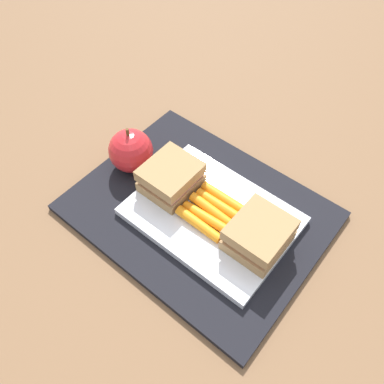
% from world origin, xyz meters
% --- Properties ---
extents(ground_plane, '(2.40, 2.40, 0.00)m').
position_xyz_m(ground_plane, '(0.00, 0.00, 0.00)').
color(ground_plane, brown).
extents(lunchbag_mat, '(0.36, 0.28, 0.01)m').
position_xyz_m(lunchbag_mat, '(0.00, 0.00, 0.01)').
color(lunchbag_mat, black).
rests_on(lunchbag_mat, ground_plane).
extents(food_tray, '(0.23, 0.17, 0.01)m').
position_xyz_m(food_tray, '(-0.03, 0.00, 0.02)').
color(food_tray, white).
rests_on(food_tray, lunchbag_mat).
extents(sandwich_half_left, '(0.07, 0.08, 0.04)m').
position_xyz_m(sandwich_half_left, '(-0.10, 0.00, 0.04)').
color(sandwich_half_left, '#9E7A4C').
rests_on(sandwich_half_left, food_tray).
extents(sandwich_half_right, '(0.07, 0.08, 0.04)m').
position_xyz_m(sandwich_half_right, '(0.05, 0.00, 0.04)').
color(sandwich_half_right, '#9E7A4C').
rests_on(sandwich_half_right, food_tray).
extents(carrot_sticks_bundle, '(0.08, 0.07, 0.02)m').
position_xyz_m(carrot_sticks_bundle, '(-0.02, 0.00, 0.03)').
color(carrot_sticks_bundle, orange).
rests_on(carrot_sticks_bundle, food_tray).
extents(apple, '(0.07, 0.07, 0.08)m').
position_xyz_m(apple, '(0.14, -0.00, 0.05)').
color(apple, red).
rests_on(apple, lunchbag_mat).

